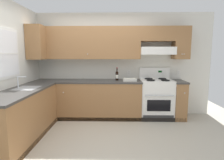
% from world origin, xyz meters
% --- Properties ---
extents(ground_plane, '(7.04, 7.04, 0.00)m').
position_xyz_m(ground_plane, '(0.00, 0.00, 0.00)').
color(ground_plane, '#B2AA99').
extents(wall_back, '(4.68, 0.57, 2.55)m').
position_xyz_m(wall_back, '(0.39, 1.53, 1.48)').
color(wall_back, silver).
rests_on(wall_back, ground_plane).
extents(wall_left, '(0.47, 4.00, 2.55)m').
position_xyz_m(wall_left, '(-1.59, 0.23, 1.34)').
color(wall_left, silver).
rests_on(wall_left, ground_plane).
extents(counter_back_run, '(3.60, 0.65, 0.91)m').
position_xyz_m(counter_back_run, '(-0.05, 1.24, 0.45)').
color(counter_back_run, olive).
rests_on(counter_back_run, ground_plane).
extents(counter_left_run, '(0.63, 1.91, 1.13)m').
position_xyz_m(counter_left_run, '(-1.24, -0.00, 0.46)').
color(counter_left_run, olive).
rests_on(counter_left_run, ground_plane).
extents(stove, '(0.76, 0.62, 1.20)m').
position_xyz_m(stove, '(1.40, 1.25, 0.48)').
color(stove, white).
rests_on(stove, ground_plane).
extents(wine_bottle, '(0.07, 0.07, 0.31)m').
position_xyz_m(wine_bottle, '(0.45, 1.28, 1.04)').
color(wine_bottle, black).
rests_on(wine_bottle, counter_back_run).
extents(bowl, '(0.32, 0.22, 0.06)m').
position_xyz_m(bowl, '(0.75, 1.18, 0.93)').
color(bowl, white).
rests_on(bowl, counter_back_run).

